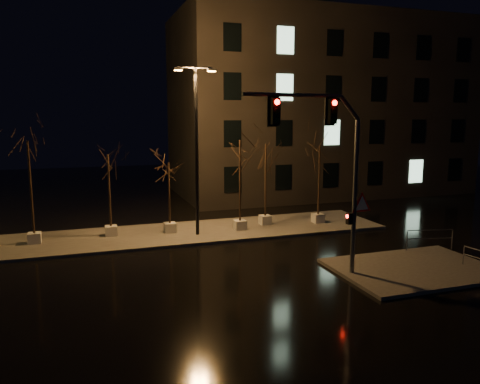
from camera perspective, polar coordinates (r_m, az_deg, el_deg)
name	(u,v)px	position (r m, az deg, el deg)	size (l,w,h in m)	color
ground	(230,264)	(21.92, -1.28, -8.76)	(90.00, 90.00, 0.00)	black
median	(199,232)	(27.46, -5.04, -4.88)	(22.00, 5.00, 0.15)	#45433D
sidewalk_corner	(414,269)	(22.40, 20.47, -8.76)	(7.00, 5.00, 0.15)	#45433D
building	(319,107)	(42.94, 9.55, 10.15)	(25.00, 12.00, 15.00)	black
tree_0	(29,164)	(26.34, -24.33, 3.13)	(1.80, 1.80, 5.52)	beige
tree_1	(109,173)	(26.63, -15.73, 2.27)	(1.80, 1.80, 4.66)	beige
tree_2	(169,178)	(26.74, -8.68, 1.67)	(1.80, 1.80, 4.13)	beige
tree_3	(240,160)	(26.94, 0.01, 3.88)	(1.80, 1.80, 5.39)	beige
tree_4	(266,162)	(28.40, 3.16, 3.66)	(1.80, 1.80, 5.07)	beige
tree_5	(320,163)	(29.17, 9.67, 3.49)	(1.80, 1.80, 4.94)	beige
traffic_signal_mast	(333,159)	(19.15, 11.22, 3.93)	(6.10, 0.84, 7.48)	#54565C
streetlight_main	(196,140)	(25.85, -5.37, 6.34)	(2.30, 0.29, 9.22)	black
guard_rail_a	(430,237)	(25.23, 22.14, -5.06)	(2.36, 0.59, 1.04)	#54565C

